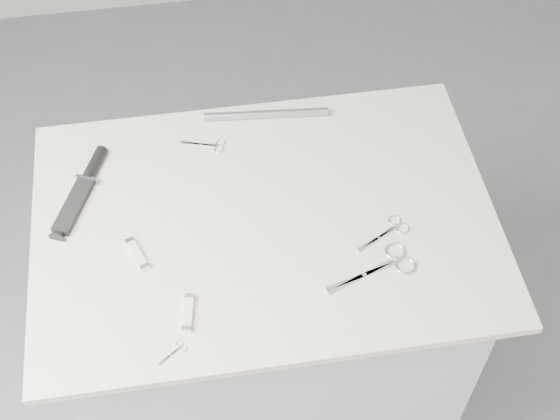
{
  "coord_description": "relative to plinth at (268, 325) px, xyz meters",
  "views": [
    {
      "loc": [
        -0.12,
        -1.01,
        2.27
      ],
      "look_at": [
        0.04,
        0.02,
        0.92
      ],
      "focal_mm": 50.0,
      "sensor_mm": 36.0,
      "label": 1
    }
  ],
  "objects": [
    {
      "name": "embroidery_scissors_b",
      "position": [
        -0.1,
        0.23,
        0.47
      ],
      "size": [
        0.1,
        0.06,
        0.0
      ],
      "rotation": [
        0.0,
        0.0,
        -0.29
      ],
      "color": "silver",
      "rests_on": "display_board"
    },
    {
      "name": "plinth",
      "position": [
        0.0,
        0.0,
        0.0
      ],
      "size": [
        0.9,
        0.6,
        0.9
      ],
      "primitive_type": "cube",
      "color": "beige",
      "rests_on": "ground"
    },
    {
      "name": "large_shears",
      "position": [
        0.23,
        -0.16,
        0.47
      ],
      "size": [
        0.2,
        0.11,
        0.01
      ],
      "rotation": [
        0.0,
        0.0,
        0.32
      ],
      "color": "silver",
      "rests_on": "display_board"
    },
    {
      "name": "pocket_knife_a",
      "position": [
        -0.18,
        -0.21,
        0.47
      ],
      "size": [
        0.03,
        0.08,
        0.01
      ],
      "rotation": [
        0.0,
        0.0,
        1.41
      ],
      "color": "white",
      "rests_on": "display_board"
    },
    {
      "name": "tiny_scissors",
      "position": [
        -0.21,
        -0.29,
        0.47
      ],
      "size": [
        0.06,
        0.05,
        0.0
      ],
      "rotation": [
        0.0,
        0.0,
        0.61
      ],
      "color": "silver",
      "rests_on": "display_board"
    },
    {
      "name": "display_board",
      "position": [
        0.0,
        0.0,
        0.46
      ],
      "size": [
        1.0,
        0.7,
        0.02
      ],
      "primitive_type": "cube",
      "color": "beige",
      "rests_on": "plinth"
    },
    {
      "name": "sheathed_knife",
      "position": [
        -0.39,
        0.14,
        0.48
      ],
      "size": [
        0.13,
        0.24,
        0.03
      ],
      "rotation": [
        0.0,
        0.0,
        1.18
      ],
      "color": "black",
      "rests_on": "display_board"
    },
    {
      "name": "pocket_knife_b",
      "position": [
        -0.28,
        -0.06,
        0.48
      ],
      "size": [
        0.05,
        0.09,
        0.01
      ],
      "rotation": [
        0.0,
        0.0,
        1.95
      ],
      "color": "white",
      "rests_on": "display_board"
    },
    {
      "name": "ground",
      "position": [
        0.0,
        0.0,
        -0.46
      ],
      "size": [
        4.0,
        4.0,
        0.01
      ],
      "primitive_type": "cube",
      "color": "slate",
      "rests_on": "ground"
    },
    {
      "name": "metal_rail",
      "position": [
        0.05,
        0.3,
        0.48
      ],
      "size": [
        0.3,
        0.05,
        0.02
      ],
      "primitive_type": "cylinder",
      "rotation": [
        0.0,
        1.57,
        -0.09
      ],
      "color": "gray",
      "rests_on": "display_board"
    },
    {
      "name": "embroidery_scissors_a",
      "position": [
        0.26,
        -0.07,
        0.47
      ],
      "size": [
        0.12,
        0.09,
        0.0
      ],
      "rotation": [
        0.0,
        0.0,
        0.48
      ],
      "color": "silver",
      "rests_on": "display_board"
    }
  ]
}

